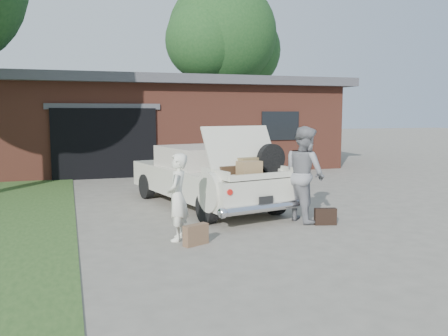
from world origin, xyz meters
name	(u,v)px	position (x,y,z in m)	size (l,w,h in m)	color
ground	(235,238)	(0.00, 0.00, 0.00)	(90.00, 90.00, 0.00)	gray
house	(162,122)	(0.98, 11.47, 1.67)	(12.80, 7.80, 3.30)	brown
tree_right	(224,40)	(5.54, 17.51, 5.93)	(6.71, 5.84, 9.11)	#38281E
sedan	(206,176)	(0.29, 2.73, 0.68)	(2.72, 4.87, 1.80)	beige
woman_left	(177,197)	(-0.94, 0.17, 0.71)	(0.52, 0.34, 1.42)	white
woman_right	(305,174)	(1.67, 0.76, 0.91)	(0.88, 0.69, 1.81)	gray
suitcase_left	(196,235)	(-0.73, -0.21, 0.16)	(0.42, 0.13, 0.33)	brown
suitcase_right	(325,217)	(1.89, 0.34, 0.16)	(0.40, 0.13, 0.31)	black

